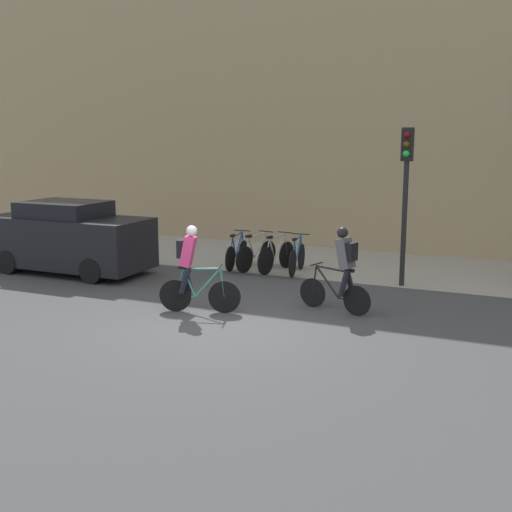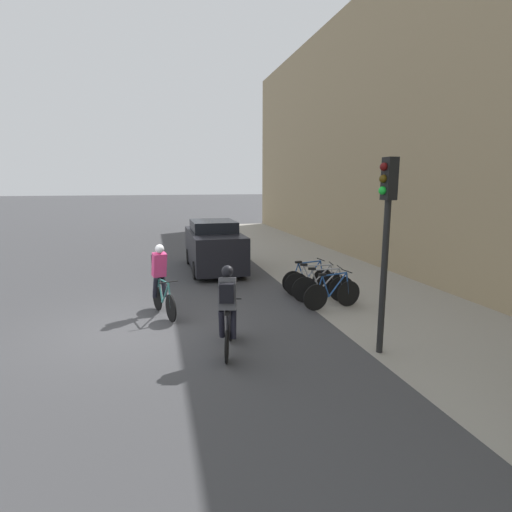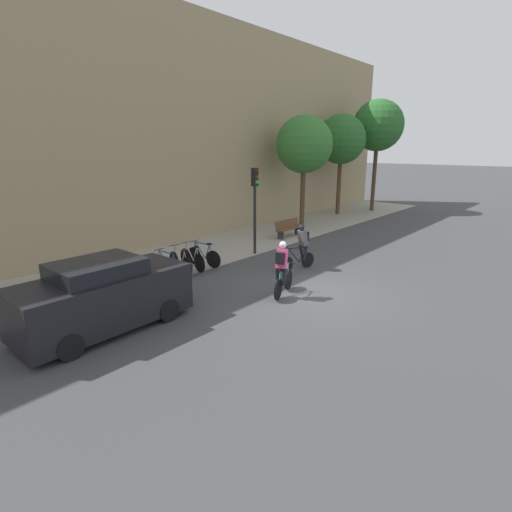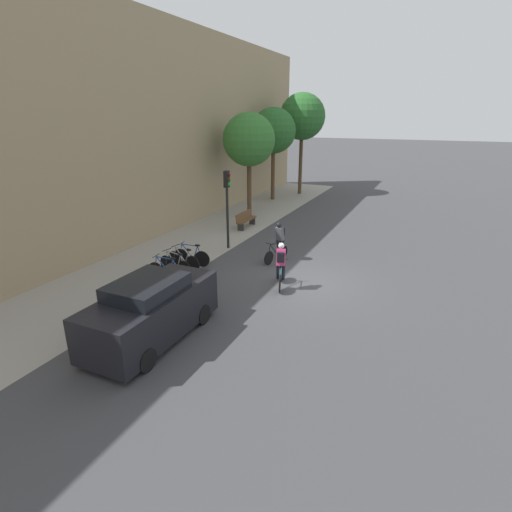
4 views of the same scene
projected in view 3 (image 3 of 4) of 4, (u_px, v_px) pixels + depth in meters
ground at (316, 293)px, 12.86m from camera, size 200.00×200.00×0.00m
kerb_strip at (182, 257)px, 17.09m from camera, size 44.00×4.50×0.01m
building_facade at (138, 127)px, 17.26m from camera, size 44.00×0.60×10.77m
cyclist_pink at (282, 268)px, 12.33m from camera, size 1.60×0.63×1.77m
cyclist_grey at (301, 245)px, 15.11m from camera, size 1.62×0.60×1.74m
parked_bike_0 at (168, 266)px, 14.39m from camera, size 0.46×1.67×0.97m
parked_bike_1 at (180, 262)px, 14.80m from camera, size 0.52×1.74×0.99m
parked_bike_2 at (192, 259)px, 15.23m from camera, size 0.47×1.73×0.99m
parked_bike_3 at (204, 256)px, 15.65m from camera, size 0.46×1.68×0.98m
traffic_light_pole at (255, 195)px, 16.92m from camera, size 0.26×0.30×3.70m
bench at (289, 228)px, 20.75m from camera, size 1.89×0.44×0.89m
parked_car at (103, 296)px, 10.09m from camera, size 4.30×1.84×1.85m
street_tree_0 at (304, 145)px, 22.55m from camera, size 3.22×3.22×6.28m
street_tree_1 at (341, 140)px, 26.55m from camera, size 3.25×3.25×6.64m
street_tree_2 at (378, 126)px, 27.83m from camera, size 3.52×3.52×7.74m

